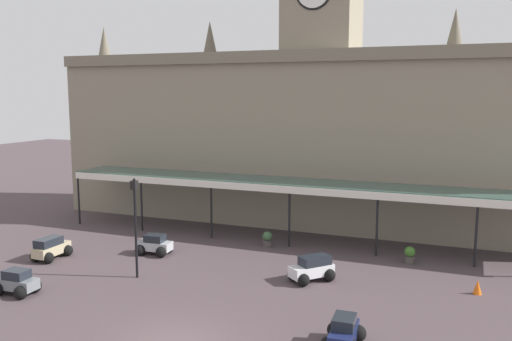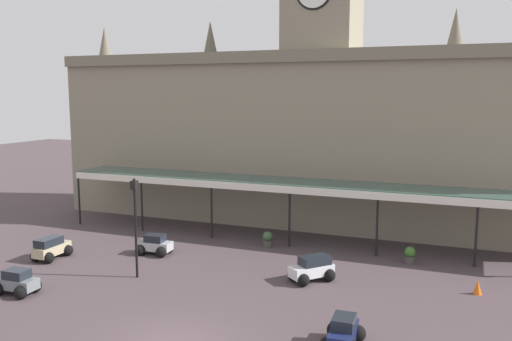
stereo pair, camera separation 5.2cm
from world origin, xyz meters
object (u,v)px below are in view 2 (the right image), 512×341
(victorian_lamppost, at_px, (135,217))
(car_navy_sedan, at_px, (343,334))
(car_silver_sedan, at_px, (155,246))
(planter_near_kerb, at_px, (268,239))
(traffic_cone, at_px, (478,287))
(car_white_estate, at_px, (312,270))
(planter_by_canopy, at_px, (410,255))
(car_grey_sedan, at_px, (16,284))
(car_beige_estate, at_px, (51,249))

(victorian_lamppost, bearing_deg, car_navy_sedan, -17.76)
(car_silver_sedan, height_order, planter_near_kerb, car_silver_sedan)
(car_navy_sedan, bearing_deg, planter_near_kerb, 122.52)
(traffic_cone, bearing_deg, car_white_estate, -171.76)
(car_silver_sedan, xyz_separation_m, planter_by_canopy, (14.12, 3.75, -0.01))
(planter_near_kerb, bearing_deg, car_navy_sedan, -57.48)
(car_navy_sedan, distance_m, planter_by_canopy, 11.28)
(car_navy_sedan, bearing_deg, victorian_lamppost, 162.24)
(car_navy_sedan, relative_size, planter_near_kerb, 2.18)
(car_navy_sedan, height_order, traffic_cone, car_navy_sedan)
(car_grey_sedan, bearing_deg, car_beige_estate, 115.88)
(car_white_estate, distance_m, victorian_lamppost, 9.33)
(car_silver_sedan, bearing_deg, car_grey_sedan, -108.56)
(car_white_estate, bearing_deg, car_beige_estate, -172.43)
(victorian_lamppost, height_order, planter_near_kerb, victorian_lamppost)
(car_beige_estate, bearing_deg, traffic_cone, 7.80)
(car_beige_estate, xyz_separation_m, victorian_lamppost, (6.34, -0.84, 2.63))
(car_silver_sedan, distance_m, car_grey_sedan, 8.26)
(planter_by_canopy, bearing_deg, victorian_lamppost, -149.54)
(car_navy_sedan, distance_m, traffic_cone, 8.97)
(car_navy_sedan, bearing_deg, car_grey_sedan, -178.68)
(car_grey_sedan, xyz_separation_m, planter_by_canopy, (16.74, 11.57, -0.01))
(car_white_estate, relative_size, car_navy_sedan, 1.15)
(car_silver_sedan, bearing_deg, car_navy_sedan, -30.10)
(planter_by_canopy, bearing_deg, planter_near_kerb, 178.79)
(car_grey_sedan, distance_m, traffic_cone, 21.74)
(car_silver_sedan, height_order, car_white_estate, car_white_estate)
(traffic_cone, relative_size, planter_by_canopy, 0.72)
(car_navy_sedan, relative_size, planter_by_canopy, 2.18)
(car_grey_sedan, distance_m, planter_by_canopy, 20.35)
(victorian_lamppost, xyz_separation_m, traffic_cone, (16.25, 3.94, -2.85))
(car_white_estate, distance_m, traffic_cone, 7.83)
(traffic_cone, bearing_deg, car_beige_estate, -172.20)
(car_navy_sedan, height_order, car_grey_sedan, same)
(victorian_lamppost, distance_m, traffic_cone, 16.96)
(traffic_cone, height_order, planter_by_canopy, planter_by_canopy)
(car_grey_sedan, bearing_deg, car_white_estate, 28.86)
(car_white_estate, bearing_deg, car_silver_sedan, 174.45)
(car_grey_sedan, relative_size, traffic_cone, 3.00)
(victorian_lamppost, height_order, traffic_cone, victorian_lamppost)
(car_navy_sedan, relative_size, victorian_lamppost, 0.40)
(car_beige_estate, bearing_deg, planter_by_canopy, 19.24)
(planter_near_kerb, bearing_deg, planter_by_canopy, -1.21)
(car_white_estate, bearing_deg, traffic_cone, 8.24)
(car_white_estate, bearing_deg, planter_by_canopy, 47.71)
(car_beige_estate, bearing_deg, victorian_lamppost, -7.56)
(traffic_cone, bearing_deg, car_navy_sedan, -121.63)
(car_silver_sedan, bearing_deg, car_beige_estate, -149.67)
(car_grey_sedan, relative_size, victorian_lamppost, 0.40)
(car_silver_sedan, distance_m, car_white_estate, 9.88)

